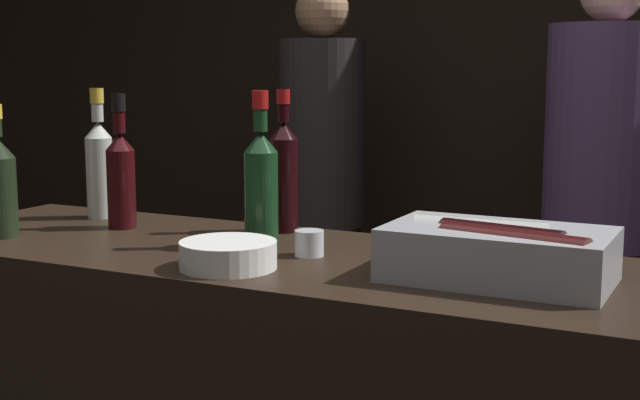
% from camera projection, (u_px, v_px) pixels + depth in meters
% --- Properties ---
extents(wall_back_chalkboard, '(6.40, 0.06, 2.80)m').
position_uv_depth(wall_back_chalkboard, '(539.00, 71.00, 3.68)').
color(wall_back_chalkboard, black).
rests_on(wall_back_chalkboard, ground_plane).
extents(ice_bin_with_bottles, '(0.42, 0.25, 0.11)m').
position_uv_depth(ice_bin_with_bottles, '(498.00, 251.00, 1.70)').
color(ice_bin_with_bottles, '#9EA0A5').
rests_on(ice_bin_with_bottles, bar_counter).
extents(bowl_white, '(0.20, 0.20, 0.06)m').
position_uv_depth(bowl_white, '(228.00, 254.00, 1.81)').
color(bowl_white, white).
rests_on(bowl_white, bar_counter).
extents(candle_votive, '(0.06, 0.06, 0.06)m').
position_uv_depth(candle_votive, '(309.00, 243.00, 1.93)').
color(candle_votive, silver).
rests_on(candle_votive, bar_counter).
extents(red_wine_bottle_black_foil, '(0.07, 0.07, 0.34)m').
position_uv_depth(red_wine_bottle_black_foil, '(121.00, 173.00, 2.24)').
color(red_wine_bottle_black_foil, black).
rests_on(red_wine_bottle_black_foil, bar_counter).
extents(red_wine_bottle_burgundy, '(0.08, 0.08, 0.35)m').
position_uv_depth(red_wine_bottle_burgundy, '(261.00, 183.00, 2.01)').
color(red_wine_bottle_burgundy, '#143319').
rests_on(red_wine_bottle_burgundy, bar_counter).
extents(red_wine_bottle_tall, '(0.07, 0.07, 0.35)m').
position_uv_depth(red_wine_bottle_tall, '(284.00, 172.00, 2.19)').
color(red_wine_bottle_tall, black).
rests_on(red_wine_bottle_tall, bar_counter).
extents(rose_wine_bottle, '(0.07, 0.07, 0.35)m').
position_uv_depth(rose_wine_bottle, '(99.00, 163.00, 2.39)').
color(rose_wine_bottle, '#B2B7AD').
rests_on(rose_wine_bottle, bar_counter).
extents(person_in_hoodie, '(0.40, 0.40, 1.77)m').
position_uv_depth(person_in_hoodie, '(602.00, 197.00, 3.02)').
color(person_in_hoodie, black).
rests_on(person_in_hoodie, ground_plane).
extents(person_blond_tee, '(0.33, 0.33, 1.73)m').
position_uv_depth(person_blond_tee, '(322.00, 180.00, 3.52)').
color(person_blond_tee, black).
rests_on(person_blond_tee, ground_plane).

